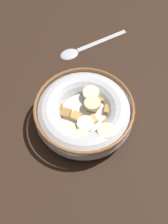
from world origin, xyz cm
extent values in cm
cube|color=#332116|center=(0.00, 0.00, -1.00)|extent=(100.38, 100.38, 2.00)
cylinder|color=silver|center=(0.00, 0.00, 0.30)|extent=(9.75, 9.75, 0.60)
torus|color=silver|center=(0.00, 0.00, 2.40)|extent=(17.73, 17.73, 4.81)
torus|color=brown|center=(0.00, 0.00, 4.51)|extent=(17.80, 17.80, 0.60)
cylinder|color=white|center=(0.00, 0.00, 2.52)|extent=(14.84, 14.84, 0.40)
cube|color=#AD7F42|center=(-0.99, -6.24, 3.13)|extent=(1.82, 1.77, 0.87)
cube|color=#AD7F42|center=(3.72, -4.68, 3.17)|extent=(2.04, 1.98, 0.92)
cube|color=#AD7F42|center=(-6.38, -0.64, 3.22)|extent=(1.78, 1.85, 0.94)
cube|color=tan|center=(6.00, 0.35, 3.17)|extent=(1.74, 1.72, 0.79)
cube|color=tan|center=(-4.60, 4.25, 3.06)|extent=(2.35, 2.37, 0.93)
cube|color=#B78947|center=(3.94, -2.83, 3.18)|extent=(2.26, 2.29, 0.92)
cube|color=#AD7F42|center=(-3.24, -0.42, 3.17)|extent=(2.20, 2.18, 0.83)
cube|color=tan|center=(-2.20, -5.04, 3.28)|extent=(1.89, 1.82, 0.97)
cube|color=#B78947|center=(-4.14, -4.27, 3.10)|extent=(2.12, 2.13, 0.80)
cube|color=#AD7F42|center=(4.41, 0.46, 3.16)|extent=(2.12, 2.06, 0.95)
cube|color=tan|center=(3.50, 4.94, 3.29)|extent=(1.88, 1.92, 0.84)
cube|color=#B78947|center=(5.55, -3.44, 3.14)|extent=(1.76, 1.68, 0.95)
cube|color=tan|center=(-4.78, 1.28, 3.24)|extent=(2.30, 2.33, 0.97)
cube|color=#AD7F42|center=(3.36, 2.65, 3.01)|extent=(1.66, 1.69, 0.81)
cube|color=tan|center=(1.22, -1.77, 3.07)|extent=(2.29, 2.26, 0.90)
cube|color=tan|center=(-2.41, 4.68, 3.12)|extent=(2.03, 2.06, 0.85)
cube|color=tan|center=(-1.51, -0.83, 3.16)|extent=(2.31, 2.32, 0.85)
cube|color=tan|center=(1.54, 0.93, 3.14)|extent=(1.95, 1.92, 0.84)
cylinder|color=#F4EABC|center=(3.25, -4.90, 4.44)|extent=(3.61, 3.61, 0.90)
cylinder|color=#F9EFC6|center=(1.54, 3.41, 3.91)|extent=(3.22, 3.22, 1.03)
cylinder|color=beige|center=(-0.95, -5.47, 4.07)|extent=(4.06, 4.07, 1.00)
cylinder|color=beige|center=(1.59, 0.97, 4.09)|extent=(3.93, 3.95, 0.94)
cylinder|color=#F9EFC6|center=(-0.10, -2.94, 3.92)|extent=(4.21, 4.22, 1.13)
cylinder|color=#F4EABC|center=(-3.10, -4.03, 3.85)|extent=(3.07, 3.09, 1.03)
ellipsoid|color=silver|center=(-1.76, 16.56, 0.40)|extent=(4.95, 4.39, 0.80)
cube|color=silver|center=(5.72, 19.86, 0.18)|extent=(11.62, 5.86, 0.36)
camera|label=1|loc=(-2.37, -27.41, 48.28)|focal=47.75mm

